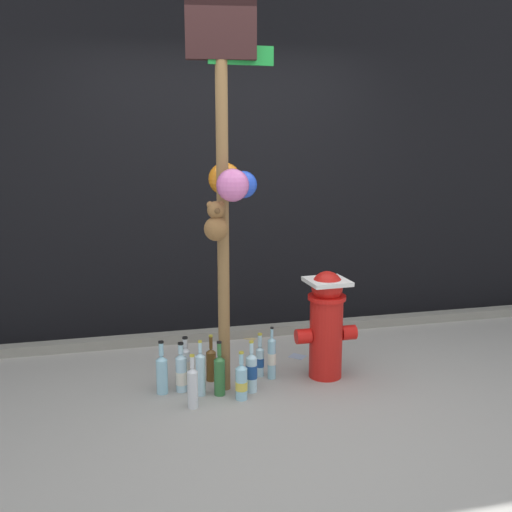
% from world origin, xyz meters
% --- Properties ---
extents(ground_plane, '(14.00, 14.00, 0.00)m').
position_xyz_m(ground_plane, '(0.00, 0.00, 0.00)').
color(ground_plane, '#9E9B93').
extents(building_wall, '(10.00, 0.20, 3.44)m').
position_xyz_m(building_wall, '(0.00, 1.67, 1.72)').
color(building_wall, black).
rests_on(building_wall, ground_plane).
extents(curb_strip, '(8.00, 0.12, 0.08)m').
position_xyz_m(curb_strip, '(0.00, 1.28, 0.04)').
color(curb_strip, gray).
rests_on(curb_strip, ground_plane).
extents(memorial_post, '(0.56, 0.56, 2.55)m').
position_xyz_m(memorial_post, '(-0.22, 0.27, 1.56)').
color(memorial_post, olive).
rests_on(memorial_post, ground_plane).
extents(fire_hydrant, '(0.45, 0.30, 0.79)m').
position_xyz_m(fire_hydrant, '(0.51, 0.29, 0.41)').
color(fire_hydrant, red).
rests_on(fire_hydrant, ground_plane).
extents(bottle_0, '(0.06, 0.06, 0.39)m').
position_xyz_m(bottle_0, '(0.12, 0.35, 0.16)').
color(bottle_0, '#93CCE0').
rests_on(bottle_0, ground_plane).
extents(bottle_1, '(0.08, 0.08, 0.37)m').
position_xyz_m(bottle_1, '(-0.67, 0.28, 0.15)').
color(bottle_1, '#93CCE0').
rests_on(bottle_1, ground_plane).
extents(bottle_2, '(0.08, 0.08, 0.38)m').
position_xyz_m(bottle_2, '(-0.30, 0.17, 0.15)').
color(bottle_2, '#337038').
rests_on(bottle_2, ground_plane).
extents(bottle_3, '(0.07, 0.07, 0.34)m').
position_xyz_m(bottle_3, '(-0.31, 0.42, 0.13)').
color(bottle_3, brown).
rests_on(bottle_3, ground_plane).
extents(bottle_4, '(0.08, 0.08, 0.36)m').
position_xyz_m(bottle_4, '(-0.08, 0.16, 0.15)').
color(bottle_4, '#B2DBEA').
rests_on(bottle_4, ground_plane).
extents(bottle_5, '(0.07, 0.07, 0.36)m').
position_xyz_m(bottle_5, '(-0.50, 0.02, 0.15)').
color(bottle_5, silver).
rests_on(bottle_5, ground_plane).
extents(bottle_6, '(0.08, 0.08, 0.35)m').
position_xyz_m(bottle_6, '(-0.54, 0.28, 0.13)').
color(bottle_6, '#B2DBEA').
rests_on(bottle_6, ground_plane).
extents(bottle_7, '(0.06, 0.06, 0.39)m').
position_xyz_m(bottle_7, '(-0.42, 0.19, 0.16)').
color(bottle_7, '#B2DBEA').
rests_on(bottle_7, ground_plane).
extents(bottle_8, '(0.07, 0.07, 0.34)m').
position_xyz_m(bottle_8, '(-0.49, 0.42, 0.14)').
color(bottle_8, silver).
rests_on(bottle_8, ground_plane).
extents(bottle_9, '(0.08, 0.08, 0.33)m').
position_xyz_m(bottle_9, '(-0.17, 0.06, 0.12)').
color(bottle_9, '#93CCE0').
rests_on(bottle_9, ground_plane).
extents(bottle_10, '(0.06, 0.06, 0.33)m').
position_xyz_m(bottle_10, '(0.05, 0.41, 0.12)').
color(bottle_10, '#B2DBEA').
rests_on(bottle_10, ground_plane).
extents(litter_0, '(0.16, 0.16, 0.01)m').
position_xyz_m(litter_0, '(0.43, 0.71, 0.00)').
color(litter_0, '#8C99B2').
rests_on(litter_0, ground_plane).
extents(litter_1, '(0.09, 0.12, 0.01)m').
position_xyz_m(litter_1, '(-0.44, 0.81, 0.00)').
color(litter_1, tan).
rests_on(litter_1, ground_plane).
extents(litter_2, '(0.13, 0.12, 0.01)m').
position_xyz_m(litter_2, '(0.15, 1.22, 0.00)').
color(litter_2, tan).
rests_on(litter_2, ground_plane).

